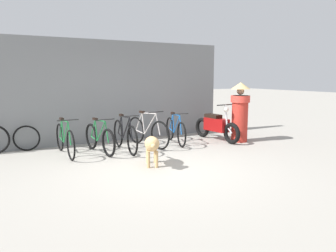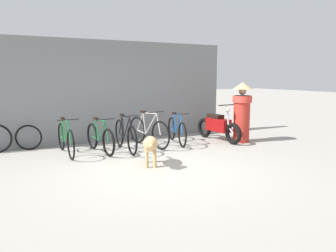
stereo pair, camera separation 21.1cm
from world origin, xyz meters
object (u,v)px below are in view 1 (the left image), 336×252
bicycle_0 (65,140)px  bicycle_3 (147,132)px  bicycle_2 (125,136)px  stray_dog (152,145)px  bicycle_4 (175,130)px  motorcycle (216,126)px  spare_tire_right (27,138)px  bicycle_1 (99,139)px  person_in_robes (240,111)px

bicycle_0 → bicycle_3: bearing=88.0°
bicycle_2 → stray_dog: 1.54m
bicycle_2 → bicycle_4: bearing=100.0°
bicycle_3 → motorcycle: 2.03m
bicycle_3 → bicycle_4: size_ratio=1.05×
stray_dog → spare_tire_right: bearing=-119.7°
stray_dog → spare_tire_right: 3.36m
bicycle_0 → stray_dog: (1.33, -1.78, 0.08)m
bicycle_1 → spare_tire_right: 1.80m
bicycle_2 → person_in_robes: bearing=85.4°
spare_tire_right → bicycle_3: bearing=-18.6°
bicycle_0 → bicycle_4: bearing=87.6°
bicycle_1 → motorcycle: 3.31m
stray_dog → bicycle_4: bearing=160.9°
bicycle_3 → spare_tire_right: bearing=-120.1°
stray_dog → person_in_robes: size_ratio=0.65×
bicycle_1 → person_in_robes: person_in_robes is taller
bicycle_3 → spare_tire_right: (-2.77, 0.93, -0.07)m
bicycle_3 → spare_tire_right: 2.92m
motorcycle → bicycle_0: bearing=-98.4°
bicycle_3 → spare_tire_right: size_ratio=2.74×
bicycle_3 → spare_tire_right: bicycle_3 is taller
bicycle_0 → stray_dog: 2.22m
bicycle_0 → motorcycle: (4.07, -0.28, 0.04)m
bicycle_1 → stray_dog: size_ratio=1.52×
bicycle_0 → bicycle_3: bicycle_3 is taller
bicycle_3 → stray_dog: 1.88m
bicycle_3 → stray_dog: (-0.73, -1.74, 0.06)m
bicycle_0 → bicycle_2: size_ratio=0.98×
motorcycle → stray_dog: 3.13m
bicycle_0 → bicycle_1: size_ratio=1.09×
bicycle_3 → bicycle_1: bearing=-96.8°
bicycle_4 → motorcycle: motorcycle is taller
bicycle_1 → stray_dog: bearing=12.4°
bicycle_1 → motorcycle: motorcycle is taller
bicycle_0 → bicycle_4: size_ratio=1.07×
bicycle_2 → bicycle_4: (1.51, 0.16, -0.02)m
bicycle_1 → stray_dog: 1.73m
bicycle_1 → spare_tire_right: bearing=-132.0°
bicycle_1 → spare_tire_right: (-1.47, 1.04, -0.03)m
bicycle_4 → stray_dog: 2.29m
bicycle_4 → stray_dog: size_ratio=1.55×
motorcycle → person_in_robes: (0.46, -0.43, 0.45)m
bicycle_3 → motorcycle: motorcycle is taller
bicycle_2 → bicycle_4: size_ratio=1.10×
person_in_robes → bicycle_3: bearing=-25.3°
bicycle_3 → stray_dog: size_ratio=1.62×
person_in_robes → bicycle_0: bearing=-19.1°
bicycle_4 → bicycle_2: bearing=-71.4°
bicycle_3 → motorcycle: bearing=71.8°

